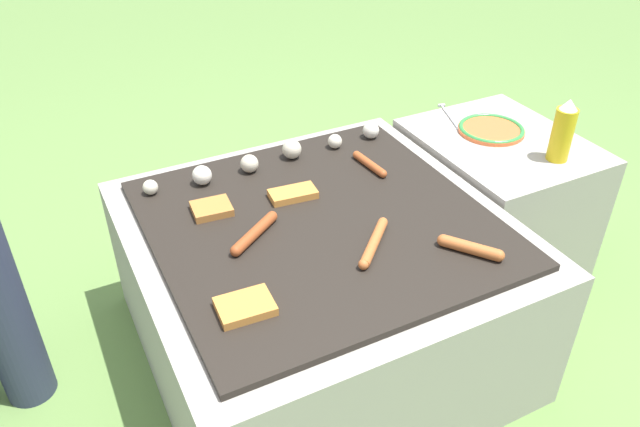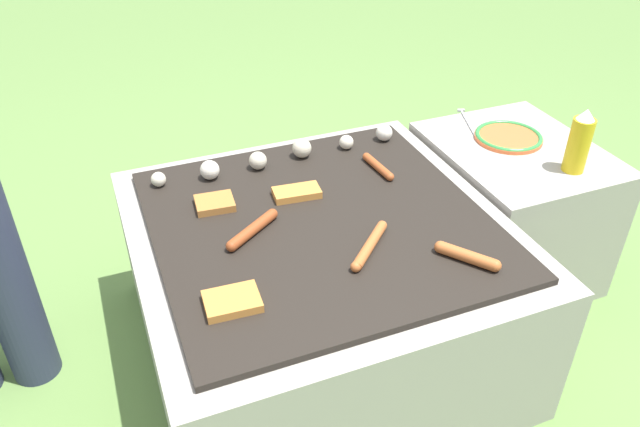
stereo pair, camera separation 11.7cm
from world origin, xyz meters
TOP-DOWN VIEW (x-y plane):
  - ground_plane at (0.00, 0.00)m, footprint 14.00×14.00m
  - grill at (0.00, 0.00)m, footprint 0.94×0.94m
  - side_ledge at (0.71, 0.13)m, footprint 0.46×0.55m
  - sausage_back_left at (0.25, 0.17)m, footprint 0.03×0.15m
  - sausage_front_center at (0.06, -0.16)m, footprint 0.15×0.15m
  - sausage_back_center at (0.25, -0.28)m, footprint 0.11×0.14m
  - sausage_front_left at (-0.18, 0.01)m, footprint 0.16×0.12m
  - bread_slice_center at (-0.02, 0.13)m, footprint 0.13×0.08m
  - bread_slice_right at (-0.29, -0.22)m, footprint 0.12×0.10m
  - bread_slice_left at (-0.23, 0.16)m, footprint 0.11×0.09m
  - mushroom_row at (0.01, 0.32)m, footprint 0.74×0.08m
  - plate_colorful at (0.71, 0.19)m, footprint 0.21×0.21m
  - condiment_bottle at (0.77, -0.04)m, footprint 0.06×0.06m
  - fork_utensil at (0.66, 0.34)m, footprint 0.08×0.20m

SIDE VIEW (x-z plane):
  - ground_plane at x=0.00m, z-range 0.00..0.00m
  - grill at x=0.00m, z-range 0.00..0.45m
  - side_ledge at x=0.71m, z-range 0.00..0.45m
  - fork_utensil at x=0.66m, z-range 0.45..0.46m
  - plate_colorful at x=0.71m, z-range 0.45..0.47m
  - bread_slice_center at x=-0.02m, z-range 0.45..0.47m
  - bread_slice_right at x=-0.29m, z-range 0.45..0.47m
  - bread_slice_left at x=-0.23m, z-range 0.45..0.47m
  - sausage_back_left at x=0.25m, z-range 0.45..0.47m
  - sausage_front_center at x=0.06m, z-range 0.45..0.47m
  - sausage_front_left at x=-0.18m, z-range 0.45..0.48m
  - sausage_back_center at x=0.25m, z-range 0.45..0.48m
  - mushroom_row at x=0.01m, z-range 0.45..0.50m
  - condiment_bottle at x=0.77m, z-range 0.44..0.63m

